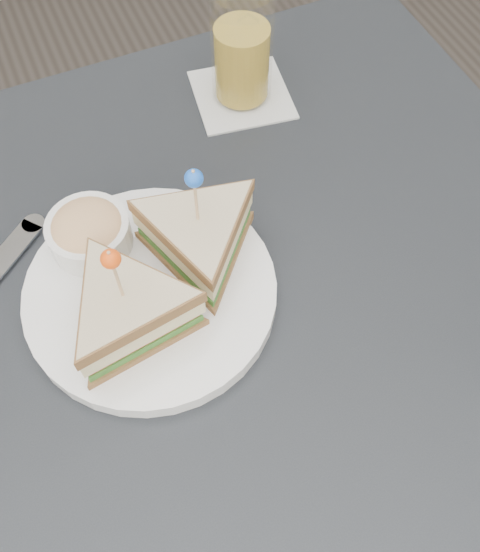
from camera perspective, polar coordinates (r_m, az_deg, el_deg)
name	(u,v)px	position (r m, az deg, el deg)	size (l,w,h in m)	color
ground_plane	(237,485)	(1.31, -0.24, -18.84)	(3.50, 3.50, 0.00)	#3F3833
table	(235,347)	(0.67, -0.45, -6.57)	(0.80, 0.80, 0.75)	black
plate_meal	(154,273)	(0.58, -7.99, 0.25)	(0.32, 0.32, 0.14)	white
drink_set	(242,53)	(0.74, 0.17, 20.01)	(0.13, 0.13, 0.14)	silver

